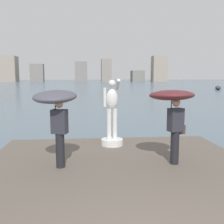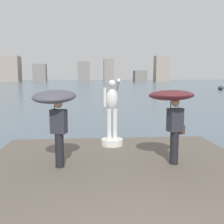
# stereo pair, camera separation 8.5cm
# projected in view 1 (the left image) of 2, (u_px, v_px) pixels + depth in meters

# --- Properties ---
(ground_plane) EXTENTS (400.00, 400.00, 0.00)m
(ground_plane) POSITION_uv_depth(u_px,v_px,m) (93.00, 93.00, 42.27)
(ground_plane) COLOR slate
(pier) EXTENTS (7.09, 10.13, 0.40)m
(pier) POSITION_uv_depth(u_px,v_px,m) (131.00, 212.00, 4.82)
(pier) COLOR #60564C
(pier) RESTS_ON ground
(statue_white_figure) EXTENTS (0.73, 0.93, 2.22)m
(statue_white_figure) POSITION_uv_depth(u_px,v_px,m) (112.00, 122.00, 8.69)
(statue_white_figure) COLOR white
(statue_white_figure) RESTS_ON pier
(onlooker_left) EXTENTS (1.37, 1.39, 2.00)m
(onlooker_left) POSITION_uv_depth(u_px,v_px,m) (56.00, 105.00, 6.47)
(onlooker_left) COLOR black
(onlooker_left) RESTS_ON pier
(onlooker_right) EXTENTS (1.45, 1.46, 1.97)m
(onlooker_right) POSITION_uv_depth(u_px,v_px,m) (173.00, 104.00, 6.68)
(onlooker_right) COLOR black
(onlooker_right) RESTS_ON pier
(boat_mid) EXTENTS (2.85, 4.10, 0.81)m
(boat_mid) POSITION_uv_depth(u_px,v_px,m) (218.00, 88.00, 54.06)
(boat_mid) COLOR #2D384C
(boat_mid) RESTS_ON ground
(distant_skyline) EXTENTS (86.67, 13.47, 13.43)m
(distant_skyline) POSITION_uv_depth(u_px,v_px,m) (81.00, 71.00, 136.54)
(distant_skyline) COLOR gray
(distant_skyline) RESTS_ON ground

